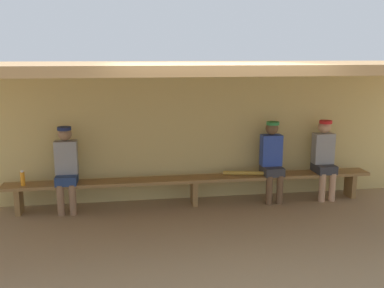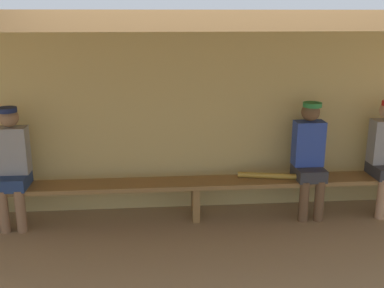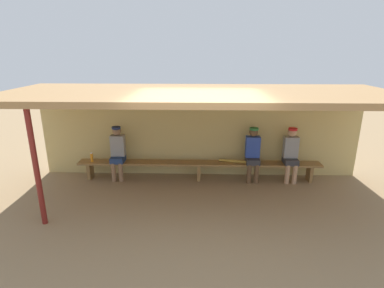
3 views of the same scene
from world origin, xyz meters
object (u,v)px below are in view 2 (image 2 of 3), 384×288
player_in_red (12,162)px  baseball_bat (275,176)px  bench (195,187)px  player_in_blue (309,154)px

player_in_red → baseball_bat: 2.95m
bench → baseball_bat: size_ratio=6.98×
player_in_blue → baseball_bat: size_ratio=1.56×
player_in_blue → bench: bearing=-179.8°
player_in_red → baseball_bat: player_in_red is taller
bench → baseball_bat: bearing=-0.0°
bench → baseball_bat: baseball_bat is taller
player_in_red → bench: bearing=-0.1°
bench → player_in_red: (-2.01, 0.00, 0.36)m
player_in_red → baseball_bat: size_ratio=1.56×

